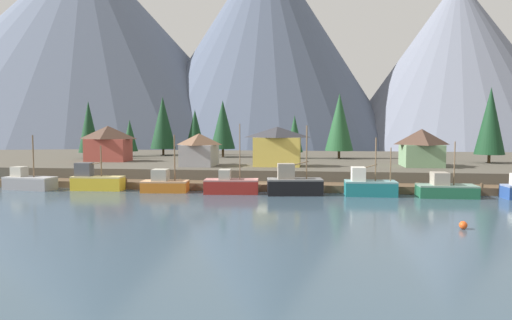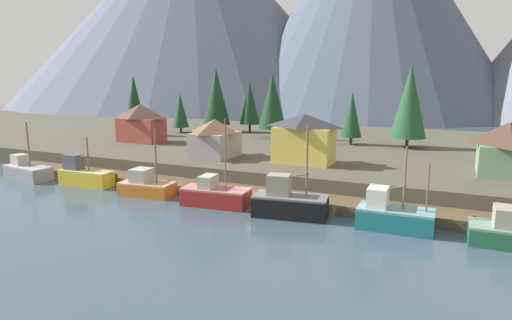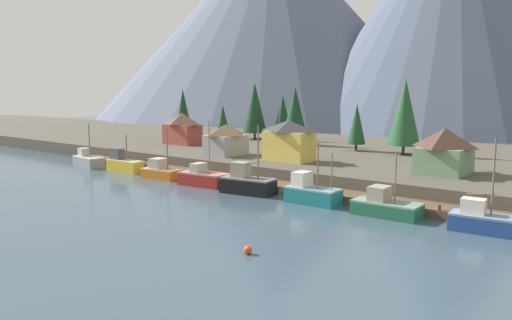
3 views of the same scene
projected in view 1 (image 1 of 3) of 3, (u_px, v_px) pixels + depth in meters
The scene contains 26 objects.
ground_plane at pixel (278, 179), 83.60m from camera, with size 400.00×400.00×1.00m, color #384C5B.
dock at pixel (267, 186), 65.71m from camera, with size 80.00×4.00×1.60m.
shoreline_bank at pixel (283, 164), 95.34m from camera, with size 400.00×56.00×2.50m, color #4C473D.
mountain_west_peak at pixel (86, 46), 202.43m from camera, with size 160.56×160.56×87.52m, color slate.
mountain_central_peak at pixel (266, 44), 196.04m from camera, with size 109.65×109.65×86.22m, color #4C566B.
mountain_east_peak at pixel (456, 64), 186.04m from camera, with size 93.75×93.75×67.32m, color slate.
fishing_boat_grey at pixel (29, 182), 66.10m from camera, with size 7.40×3.71×7.69m.
fishing_boat_yellow at pixel (96, 181), 65.41m from camera, with size 7.18×2.53×6.24m.
fishing_boat_orange at pixel (164, 184), 63.61m from camera, with size 6.44×3.46×7.77m.
fishing_boat_red at pixel (231, 185), 62.30m from camera, with size 7.37×3.69×9.26m.
fishing_boat_black at pixel (294, 184), 60.99m from camera, with size 7.47×4.04×9.02m.
fishing_boat_teal at pixel (369, 186), 60.22m from camera, with size 6.54×3.14×7.49m.
fishing_boat_green at pixel (445, 189), 58.90m from camera, with size 7.16×3.33×7.02m.
house_green at pixel (421, 147), 75.07m from camera, with size 6.22×7.26×6.00m.
house_red at pixel (108, 143), 85.89m from camera, with size 7.94×4.63×6.51m.
house_grey at pixel (199, 149), 76.05m from camera, with size 5.41×6.59×5.27m.
house_yellow at pixel (277, 146), 75.16m from camera, with size 7.71×4.63×6.35m.
conifer_near_left at pixel (89, 127), 93.59m from camera, with size 4.18×4.18×11.46m.
conifer_near_right at pixel (339, 122), 92.65m from camera, with size 5.57×5.57×12.94m.
conifer_mid_left at pixel (223, 125), 97.16m from camera, with size 5.12×5.12×11.79m.
conifer_mid_right at pixel (163, 123), 103.66m from camera, with size 5.63×5.63×12.96m.
conifer_back_left at pixel (130, 136), 100.14m from camera, with size 3.34×3.34×7.84m.
conifer_back_right at pixel (195, 128), 104.36m from camera, with size 4.13×4.13×10.15m.
conifer_centre at pixel (294, 134), 93.53m from camera, with size 3.38×3.38×8.66m.
conifer_far_left at pixel (490, 121), 81.27m from camera, with size 5.03×5.03×13.19m.
channel_buoy at pixel (463, 225), 40.69m from camera, with size 0.70×0.70×0.70m, color #E04C19.
Camera 1 is at (6.98, -62.93, 8.93)m, focal length 32.88 mm.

